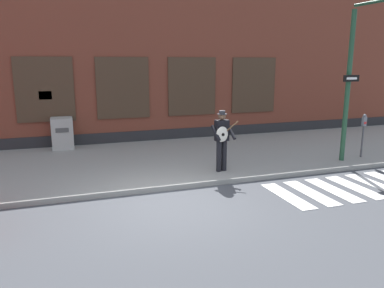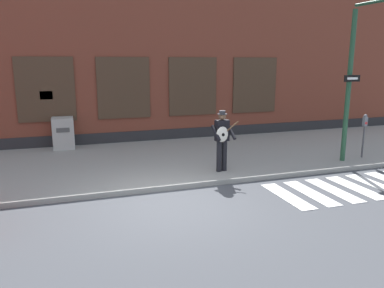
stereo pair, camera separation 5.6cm
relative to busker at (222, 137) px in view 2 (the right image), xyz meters
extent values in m
plane|color=#424449|center=(-2.02, -1.78, -1.14)|extent=(160.00, 160.00, 0.00)
cube|color=gray|center=(-2.02, 2.08, -1.07)|extent=(28.00, 5.73, 0.14)
cube|color=brown|center=(-2.02, 6.94, 2.08)|extent=(28.00, 4.00, 6.43)
cube|color=#28282B|center=(-2.02, 4.92, -0.86)|extent=(28.00, 0.04, 0.55)
cube|color=#473323|center=(-4.81, 4.91, 1.11)|extent=(2.01, 0.06, 2.32)
cube|color=black|center=(-4.81, 4.90, 1.11)|extent=(1.89, 0.03, 2.20)
cube|color=#473323|center=(-2.02, 4.91, 1.11)|extent=(2.01, 0.06, 2.32)
cube|color=black|center=(-2.02, 4.90, 1.11)|extent=(1.89, 0.03, 2.20)
cube|color=#473323|center=(0.77, 4.91, 1.11)|extent=(2.01, 0.06, 2.32)
cube|color=black|center=(0.77, 4.90, 1.11)|extent=(1.89, 0.03, 2.20)
cube|color=#473323|center=(3.56, 4.91, 1.11)|extent=(2.01, 0.06, 2.32)
cube|color=black|center=(3.56, 4.90, 1.11)|extent=(1.89, 0.03, 2.20)
cube|color=yellow|center=(-4.81, 4.89, 0.91)|extent=(0.44, 0.02, 0.30)
cube|color=silver|center=(0.87, -2.09, -1.13)|extent=(0.42, 1.90, 0.01)
cube|color=silver|center=(1.55, -2.09, -1.13)|extent=(0.42, 1.90, 0.01)
cube|color=silver|center=(2.23, -2.09, -1.13)|extent=(0.42, 1.90, 0.01)
cube|color=silver|center=(2.91, -2.09, -1.13)|extent=(0.42, 1.90, 0.01)
cube|color=silver|center=(3.60, -2.09, -1.13)|extent=(0.42, 1.90, 0.01)
cylinder|color=black|center=(0.10, 0.04, -0.55)|extent=(0.15, 0.15, 0.89)
cylinder|color=black|center=(-0.08, 0.01, -0.55)|extent=(0.15, 0.15, 0.89)
cube|color=black|center=(0.01, 0.04, 0.19)|extent=(0.39, 0.24, 0.60)
sphere|color=brown|center=(0.01, 0.04, 0.60)|extent=(0.22, 0.22, 0.22)
cylinder|color=#333338|center=(0.01, 0.04, 0.66)|extent=(0.28, 0.27, 0.02)
cylinder|color=#333338|center=(0.01, 0.04, 0.71)|extent=(0.18, 0.18, 0.09)
cylinder|color=black|center=(0.25, -0.05, 0.15)|extent=(0.12, 0.52, 0.39)
cylinder|color=black|center=(-0.22, -0.08, 0.15)|extent=(0.12, 0.52, 0.39)
ellipsoid|color=silver|center=(-0.06, -0.15, 0.11)|extent=(0.37, 0.14, 0.44)
cylinder|color=black|center=(-0.06, -0.21, 0.11)|extent=(0.09, 0.02, 0.09)
cylinder|color=brown|center=(0.20, -0.15, 0.29)|extent=(0.47, 0.07, 0.34)
cylinder|color=#234C33|center=(4.14, -0.10, 1.31)|extent=(0.15, 0.15, 4.61)
cube|color=black|center=(4.15, -0.21, 1.60)|extent=(0.60, 0.06, 0.20)
cube|color=white|center=(4.15, -0.23, 1.60)|extent=(0.40, 0.03, 0.07)
cylinder|color=#47474C|center=(5.03, 0.02, -0.48)|extent=(0.06, 0.06, 1.05)
cube|color=slate|center=(5.03, 0.02, 0.20)|extent=(0.13, 0.10, 0.30)
sphere|color=slate|center=(5.03, 0.02, 0.38)|extent=(0.11, 0.11, 0.11)
cube|color=red|center=(5.03, -0.03, 0.15)|extent=(0.09, 0.01, 0.07)
cube|color=#ADADA8|center=(-4.32, 4.49, -0.43)|extent=(0.74, 0.70, 1.14)
cube|color=#4C4C4C|center=(-4.32, 4.13, -0.26)|extent=(0.45, 0.02, 0.16)
camera|label=1|loc=(-4.14, -9.58, 2.08)|focal=35.00mm
camera|label=2|loc=(-4.08, -9.60, 2.08)|focal=35.00mm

